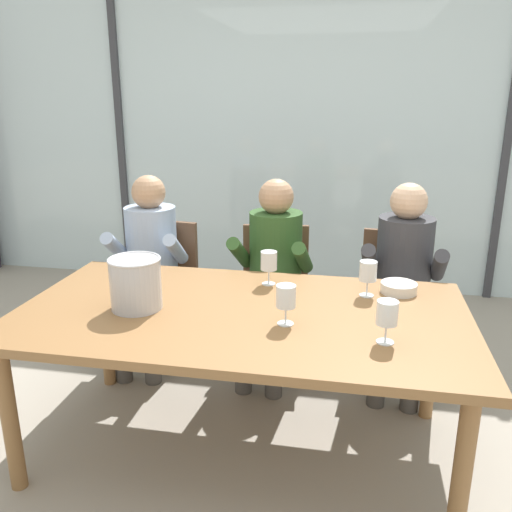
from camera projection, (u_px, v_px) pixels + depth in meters
name	position (u px, v px, depth m)	size (l,w,h in m)	color
ground	(274.00, 354.00, 3.54)	(14.00, 14.00, 0.00)	#9E9384
window_glass_panel	(301.00, 139.00, 4.47)	(7.23, 0.03, 2.60)	silver
window_mullion_left	(121.00, 136.00, 4.74)	(0.06, 0.06, 2.60)	#38383D
window_mullion_right	(507.00, 142.00, 4.15)	(0.06, 0.06, 2.60)	#38383D
hillside_vineyard	(330.00, 130.00, 8.59)	(13.23, 2.40, 2.20)	#477A38
dining_table	(242.00, 324.00, 2.40)	(2.03, 1.09, 0.73)	olive
chair_near_curtain	(162.00, 278.00, 3.47)	(0.49, 0.49, 0.87)	brown
chair_left_of_center	(275.00, 285.00, 3.35)	(0.49, 0.49, 0.87)	brown
chair_center	(394.00, 293.00, 3.21)	(0.49, 0.49, 0.87)	brown
person_pale_blue_shirt	(149.00, 258.00, 3.31)	(0.48, 0.63, 1.19)	#9EB2D1
person_olive_shirt	(273.00, 266.00, 3.17)	(0.48, 0.63, 1.19)	#2D5123
person_charcoal_jacket	(403.00, 274.00, 3.03)	(0.49, 0.63, 1.19)	#38383D
ice_bucket_primary	(136.00, 283.00, 2.37)	(0.24, 0.24, 0.24)	#B7B7BC
tasting_bowl	(399.00, 288.00, 2.59)	(0.18, 0.18, 0.05)	silver
wine_glass_by_left_taster	(368.00, 273.00, 2.52)	(0.08, 0.08, 0.17)	silver
wine_glass_near_bucket	(387.00, 315.00, 2.04)	(0.08, 0.08, 0.17)	silver
wine_glass_center_pour	(286.00, 298.00, 2.20)	(0.08, 0.08, 0.17)	silver
wine_glass_by_right_taster	(269.00, 262.00, 2.67)	(0.08, 0.08, 0.17)	silver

